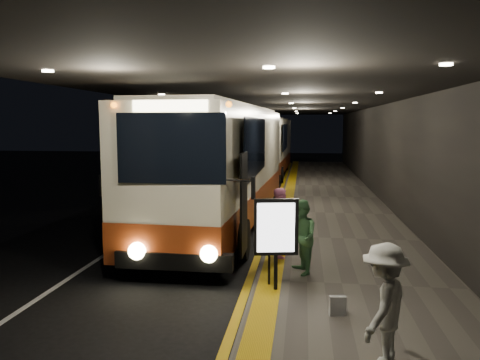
# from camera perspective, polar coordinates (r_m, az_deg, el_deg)

# --- Properties ---
(ground) EXTENTS (90.00, 90.00, 0.00)m
(ground) POSITION_cam_1_polar(r_m,az_deg,el_deg) (13.98, -7.19, -7.91)
(ground) COLOR black
(lane_line_white) EXTENTS (0.12, 50.00, 0.01)m
(lane_line_white) POSITION_cam_1_polar(r_m,az_deg,el_deg) (19.15, -8.55, -3.90)
(lane_line_white) COLOR silver
(lane_line_white) RESTS_ON ground
(kerb_stripe_yellow) EXTENTS (0.18, 50.00, 0.01)m
(kerb_stripe_yellow) POSITION_cam_1_polar(r_m,az_deg,el_deg) (18.43, 3.96, -4.26)
(kerb_stripe_yellow) COLOR gold
(kerb_stripe_yellow) RESTS_ON ground
(sidewalk) EXTENTS (4.50, 50.00, 0.15)m
(sidewalk) POSITION_cam_1_polar(r_m,az_deg,el_deg) (18.42, 11.45, -4.16)
(sidewalk) COLOR #514C44
(sidewalk) RESTS_ON ground
(tactile_strip) EXTENTS (0.50, 50.00, 0.01)m
(tactile_strip) POSITION_cam_1_polar(r_m,az_deg,el_deg) (18.38, 5.53, -3.83)
(tactile_strip) COLOR gold
(tactile_strip) RESTS_ON sidewalk
(terminal_wall) EXTENTS (0.10, 50.00, 6.00)m
(terminal_wall) POSITION_cam_1_polar(r_m,az_deg,el_deg) (18.39, 18.71, 4.77)
(terminal_wall) COLOR black
(terminal_wall) RESTS_ON ground
(support_columns) EXTENTS (0.80, 24.80, 4.40)m
(support_columns) POSITION_cam_1_polar(r_m,az_deg,el_deg) (17.83, -8.65, 2.43)
(support_columns) COLOR black
(support_columns) RESTS_ON ground
(canopy) EXTENTS (9.00, 50.00, 0.40)m
(canopy) POSITION_cam_1_polar(r_m,az_deg,el_deg) (18.11, 4.57, 10.15)
(canopy) COLOR black
(canopy) RESTS_ON support_columns
(coach_main) EXTENTS (3.24, 13.09, 4.05)m
(coach_main) POSITION_cam_1_polar(r_m,az_deg,el_deg) (16.25, -2.07, 1.17)
(coach_main) COLOR beige
(coach_main) RESTS_ON ground
(coach_second) EXTENTS (2.85, 12.31, 3.85)m
(coach_second) POSITION_cam_1_polar(r_m,az_deg,el_deg) (32.08, 3.32, 3.79)
(coach_second) COLOR beige
(coach_second) RESTS_ON ground
(passenger_boarding) EXTENTS (0.43, 0.66, 1.79)m
(passenger_boarding) POSITION_cam_1_polar(r_m,az_deg,el_deg) (12.00, 5.09, -5.22)
(passenger_boarding) COLOR #BE5885
(passenger_boarding) RESTS_ON sidewalk
(passenger_waiting_green) EXTENTS (0.75, 0.95, 1.71)m
(passenger_waiting_green) POSITION_cam_1_polar(r_m,az_deg,el_deg) (10.74, 7.43, -6.92)
(passenger_waiting_green) COLOR #47804C
(passenger_waiting_green) RESTS_ON sidewalk
(passenger_waiting_white) EXTENTS (0.98, 1.26, 1.77)m
(passenger_waiting_white) POSITION_cam_1_polar(r_m,az_deg,el_deg) (7.03, 17.17, -14.42)
(passenger_waiting_white) COLOR beige
(passenger_waiting_white) RESTS_ON sidewalk
(bag_polka) EXTENTS (0.31, 0.17, 0.35)m
(bag_polka) POSITION_cam_1_polar(r_m,az_deg,el_deg) (8.81, 11.80, -14.76)
(bag_polka) COLOR black
(bag_polka) RESTS_ON sidewalk
(info_sign) EXTENTS (0.90, 0.27, 1.90)m
(info_sign) POSITION_cam_1_polar(r_m,az_deg,el_deg) (9.55, 4.42, -5.95)
(info_sign) COLOR black
(info_sign) RESTS_ON sidewalk
(stanchion_post) EXTENTS (0.05, 0.05, 1.07)m
(stanchion_post) POSITION_cam_1_polar(r_m,az_deg,el_deg) (10.03, 3.57, -9.74)
(stanchion_post) COLOR black
(stanchion_post) RESTS_ON sidewalk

